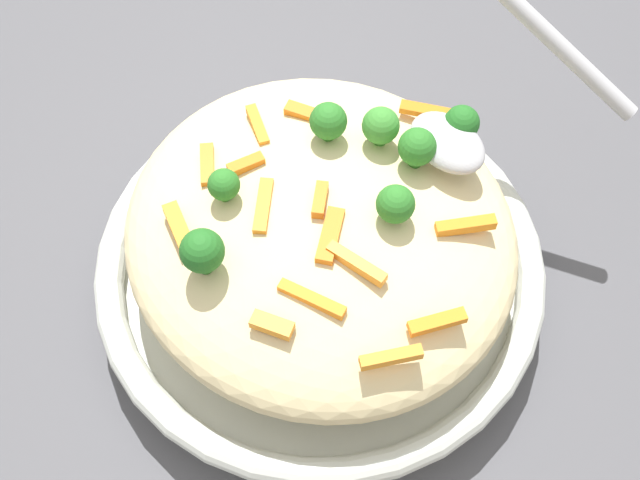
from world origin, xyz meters
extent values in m
plane|color=#4C4C51|center=(0.00, 0.00, 0.00)|extent=(2.40, 2.40, 0.00)
cylinder|color=silver|center=(0.00, 0.00, 0.01)|extent=(0.29, 0.29, 0.03)
torus|color=silver|center=(0.00, 0.00, 0.04)|extent=(0.32, 0.32, 0.02)
torus|color=black|center=(0.00, 0.00, 0.04)|extent=(0.31, 0.31, 0.00)
ellipsoid|color=beige|center=(0.00, 0.00, 0.08)|extent=(0.27, 0.25, 0.07)
cube|color=orange|center=(-0.05, 0.01, 0.12)|extent=(0.04, 0.02, 0.01)
cube|color=orange|center=(-0.10, 0.04, 0.11)|extent=(0.02, 0.04, 0.01)
cube|color=orange|center=(-0.07, -0.06, 0.11)|extent=(0.03, 0.04, 0.01)
cube|color=orange|center=(0.05, 0.02, 0.11)|extent=(0.01, 0.03, 0.01)
cube|color=orange|center=(0.02, 0.03, 0.11)|extent=(0.03, 0.03, 0.01)
cube|color=orange|center=(0.00, 0.00, 0.12)|extent=(0.02, 0.02, 0.01)
cube|color=orange|center=(0.01, -0.11, 0.11)|extent=(0.04, 0.03, 0.01)
cube|color=orange|center=(0.05, 0.08, 0.11)|extent=(0.04, 0.02, 0.01)
cube|color=orange|center=(-0.11, 0.00, 0.11)|extent=(0.02, 0.04, 0.01)
cube|color=orange|center=(-0.02, 0.01, 0.11)|extent=(0.03, 0.04, 0.01)
cube|color=orange|center=(0.07, 0.03, 0.11)|extent=(0.03, 0.03, 0.01)
cube|color=orange|center=(-0.05, 0.05, 0.11)|extent=(0.04, 0.02, 0.01)
cube|color=orange|center=(0.06, -0.04, 0.11)|extent=(0.03, 0.02, 0.01)
cube|color=orange|center=(0.08, -0.01, 0.11)|extent=(0.03, 0.02, 0.01)
cube|color=orange|center=(-0.04, 0.07, 0.11)|extent=(0.03, 0.02, 0.01)
cylinder|color=#296820|center=(-0.01, -0.07, 0.11)|extent=(0.01, 0.01, 0.01)
sphere|color=#2D7A28|center=(-0.01, -0.07, 0.13)|extent=(0.03, 0.03, 0.03)
cylinder|color=#296820|center=(-0.04, -0.03, 0.11)|extent=(0.01, 0.01, 0.01)
sphere|color=#2D7A28|center=(-0.04, -0.03, 0.13)|extent=(0.02, 0.02, 0.02)
cylinder|color=#377928|center=(0.01, -0.06, 0.11)|extent=(0.01, 0.01, 0.01)
sphere|color=#3D8E33|center=(0.01, -0.06, 0.13)|extent=(0.02, 0.02, 0.02)
cylinder|color=#296820|center=(0.04, -0.04, 0.11)|extent=(0.01, 0.01, 0.01)
sphere|color=#2D7A28|center=(0.04, -0.04, 0.13)|extent=(0.02, 0.02, 0.02)
cylinder|color=#205B1C|center=(0.01, 0.08, 0.11)|extent=(0.01, 0.01, 0.01)
sphere|color=#236B23|center=(0.01, 0.08, 0.13)|extent=(0.03, 0.03, 0.03)
cylinder|color=#296820|center=(0.04, 0.04, 0.11)|extent=(0.01, 0.01, 0.01)
sphere|color=#2D7A28|center=(0.04, 0.04, 0.12)|extent=(0.02, 0.02, 0.02)
cylinder|color=#205B1C|center=(-0.02, -0.11, 0.11)|extent=(0.01, 0.01, 0.01)
sphere|color=#236B23|center=(-0.02, -0.11, 0.12)|extent=(0.02, 0.02, 0.02)
ellipsoid|color=#B7B7BC|center=(-0.02, -0.09, 0.12)|extent=(0.06, 0.04, 0.02)
cylinder|color=#B7B7BC|center=(0.00, -0.17, 0.17)|extent=(0.18, 0.06, 0.10)
camera|label=1|loc=(-0.22, 0.19, 0.56)|focal=47.54mm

